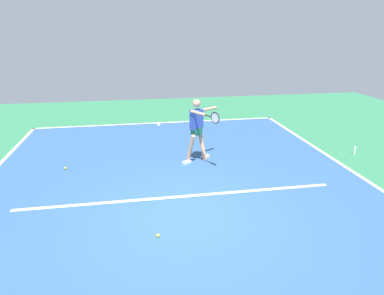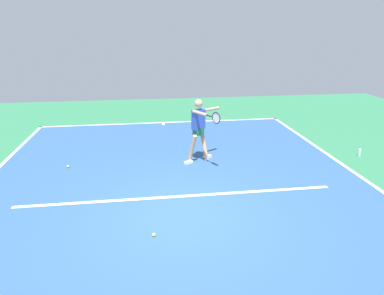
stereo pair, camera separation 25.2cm
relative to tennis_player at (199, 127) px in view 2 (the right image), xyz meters
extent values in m
plane|color=#2D754C|center=(0.76, 2.80, -0.99)|extent=(23.29, 23.29, 0.00)
cube|color=#2D5484|center=(0.76, 2.80, -0.98)|extent=(9.18, 13.98, 0.00)
cube|color=white|center=(0.76, -4.14, -0.98)|extent=(9.18, 0.10, 0.01)
cube|color=white|center=(0.76, 2.00, -0.98)|extent=(6.88, 0.10, 0.01)
cube|color=white|center=(0.76, -3.94, -0.98)|extent=(0.10, 0.30, 0.01)
cylinder|color=tan|center=(-0.16, -0.13, -0.59)|extent=(0.27, 0.36, 0.83)
cube|color=white|center=(-0.27, -0.20, -0.95)|extent=(0.26, 0.21, 0.07)
cylinder|color=tan|center=(0.21, 0.08, -0.59)|extent=(0.27, 0.36, 0.83)
cube|color=white|center=(0.32, 0.14, -0.95)|extent=(0.26, 0.21, 0.07)
cube|color=#1E664C|center=(0.02, -0.03, -0.13)|extent=(0.31, 0.30, 0.20)
cube|color=#334CB2|center=(0.02, -0.03, 0.19)|extent=(0.38, 0.33, 0.53)
sphere|color=tan|center=(0.02, -0.03, 0.62)|extent=(0.21, 0.21, 0.21)
cylinder|color=tan|center=(-0.35, -0.25, 0.41)|extent=(0.50, 0.33, 0.08)
cylinder|color=tan|center=(0.04, 0.29, 0.44)|extent=(0.33, 0.50, 0.08)
cylinder|color=black|center=(-0.15, 0.61, 0.44)|extent=(0.14, 0.21, 0.03)
torus|color=black|center=(-0.27, 0.82, 0.44)|extent=(0.17, 0.27, 0.29)
cylinder|color=silver|center=(-0.27, 0.82, 0.44)|extent=(0.13, 0.22, 0.25)
sphere|color=yellow|center=(3.49, 0.00, -0.95)|extent=(0.07, 0.07, 0.07)
sphere|color=#CCE033|center=(1.35, 3.42, -0.95)|extent=(0.07, 0.07, 0.07)
cylinder|color=white|center=(-4.59, 0.27, -0.88)|extent=(0.07, 0.07, 0.22)
camera|label=1|loc=(1.63, 8.46, 2.46)|focal=31.41mm
camera|label=2|loc=(1.38, 8.49, 2.46)|focal=31.41mm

